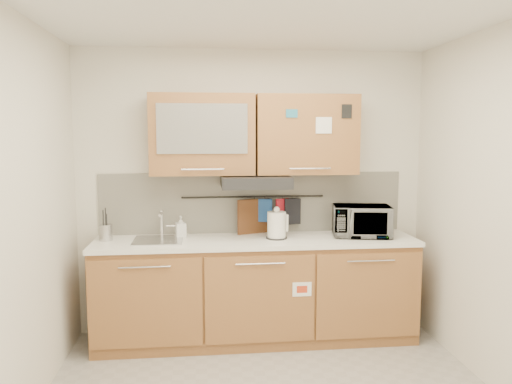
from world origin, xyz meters
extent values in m
plane|color=white|center=(0.00, 0.00, 2.60)|extent=(3.20, 3.20, 0.00)
plane|color=silver|center=(0.00, 1.50, 1.30)|extent=(3.20, 0.00, 3.20)
plane|color=silver|center=(-1.60, 0.00, 1.30)|extent=(0.00, 3.00, 3.00)
cube|color=#9C6A37|center=(0.00, 1.20, 0.44)|extent=(2.80, 0.60, 0.88)
cube|color=black|center=(0.00, 1.20, 0.05)|extent=(2.80, 0.54, 0.10)
cube|color=#A27239|center=(-0.93, 0.89, 0.47)|extent=(0.91, 0.02, 0.74)
cylinder|color=silver|center=(-0.93, 0.86, 0.78)|extent=(0.41, 0.01, 0.01)
cube|color=#A27239|center=(0.00, 0.89, 0.47)|extent=(0.91, 0.02, 0.74)
cylinder|color=silver|center=(0.00, 0.86, 0.78)|extent=(0.41, 0.01, 0.01)
cube|color=#A27239|center=(0.93, 0.89, 0.47)|extent=(0.91, 0.02, 0.74)
cylinder|color=silver|center=(0.93, 0.86, 0.78)|extent=(0.41, 0.01, 0.01)
cube|color=white|center=(0.00, 1.19, 0.90)|extent=(2.82, 0.62, 0.04)
cube|color=silver|center=(0.00, 1.49, 1.20)|extent=(2.80, 0.02, 0.56)
cube|color=#9C6A37|center=(-0.46, 1.32, 1.83)|extent=(0.90, 0.35, 0.70)
cube|color=silver|center=(-0.46, 1.14, 1.88)|extent=(0.76, 0.02, 0.42)
cube|color=#A27239|center=(0.46, 1.32, 1.83)|extent=(0.90, 0.35, 0.70)
cube|color=white|center=(0.58, 1.14, 1.91)|extent=(0.14, 0.00, 0.14)
cube|color=black|center=(0.00, 1.25, 1.42)|extent=(0.60, 0.46, 0.10)
cube|color=silver|center=(-0.85, 1.20, 0.92)|extent=(0.42, 0.40, 0.03)
cylinder|color=silver|center=(-0.83, 1.36, 1.04)|extent=(0.03, 0.03, 0.24)
cylinder|color=silver|center=(-0.83, 1.28, 1.14)|extent=(0.02, 0.18, 0.02)
cylinder|color=black|center=(0.00, 1.45, 1.26)|extent=(1.30, 0.02, 0.02)
cylinder|color=#B0AFB4|center=(-1.30, 1.26, 0.99)|extent=(0.13, 0.13, 0.14)
cylinder|color=black|center=(-1.32, 1.27, 1.05)|extent=(0.01, 0.01, 0.27)
cylinder|color=black|center=(-1.29, 1.24, 1.04)|extent=(0.01, 0.01, 0.24)
cylinder|color=black|center=(-1.30, 1.28, 1.06)|extent=(0.01, 0.01, 0.28)
cylinder|color=black|center=(-1.31, 1.24, 1.02)|extent=(0.01, 0.01, 0.21)
cylinder|color=white|center=(0.18, 1.18, 1.04)|extent=(0.21, 0.21, 0.24)
sphere|color=white|center=(0.18, 1.18, 1.18)|extent=(0.05, 0.05, 0.05)
cube|color=white|center=(0.27, 1.23, 1.05)|extent=(0.03, 0.04, 0.15)
cylinder|color=black|center=(0.18, 1.18, 0.93)|extent=(0.18, 0.18, 0.01)
cube|color=black|center=(0.87, 1.14, 1.02)|extent=(0.28, 0.20, 0.19)
cube|color=black|center=(0.83, 1.15, 1.11)|extent=(0.09, 0.12, 0.01)
cube|color=black|center=(0.92, 1.13, 1.11)|extent=(0.09, 0.12, 0.01)
imported|color=#999999|center=(0.95, 1.20, 1.06)|extent=(0.55, 0.42, 0.28)
imported|color=#999999|center=(-0.66, 1.32, 1.02)|extent=(0.10, 0.10, 0.19)
cube|color=brown|center=(0.01, 1.44, 1.03)|extent=(0.33, 0.15, 0.42)
cube|color=#204C96|center=(0.11, 1.44, 1.13)|extent=(0.13, 0.06, 0.21)
cube|color=black|center=(0.36, 1.44, 1.12)|extent=(0.16, 0.06, 0.24)
cube|color=#B41825|center=(0.27, 1.44, 1.15)|extent=(0.13, 0.08, 0.17)
camera|label=1|loc=(-0.46, -3.09, 1.84)|focal=35.00mm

